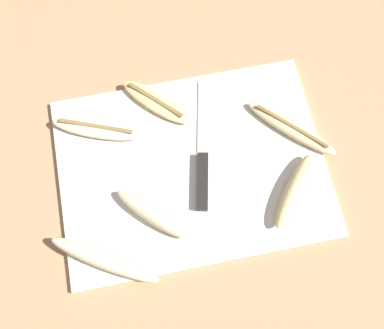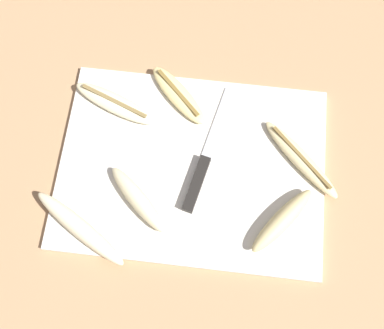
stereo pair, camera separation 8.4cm
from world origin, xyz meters
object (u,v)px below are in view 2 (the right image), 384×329
at_px(banana_cream_curved, 138,199).
at_px(banana_ripe_center, 301,159).
at_px(banana_spotted_left, 282,220).
at_px(banana_golden_short, 178,95).
at_px(banana_bright_far, 80,228).
at_px(banana_pale_long, 115,103).
at_px(knife, 201,171).

relative_size(banana_cream_curved, banana_ripe_center, 0.82).
relative_size(banana_spotted_left, banana_golden_short, 1.02).
height_order(banana_cream_curved, banana_bright_far, same).
bearing_deg(banana_pale_long, knife, -32.60).
xyz_separation_m(knife, banana_cream_curved, (-0.11, -0.07, 0.01)).
bearing_deg(knife, banana_ripe_center, 25.95).
bearing_deg(knife, banana_golden_short, 125.05).
xyz_separation_m(banana_pale_long, banana_bright_far, (-0.02, -0.25, 0.01)).
xyz_separation_m(knife, banana_spotted_left, (0.15, -0.08, 0.01)).
distance_m(banana_pale_long, banana_spotted_left, 0.39).
distance_m(knife, banana_golden_short, 0.16).
height_order(banana_cream_curved, banana_ripe_center, banana_cream_curved).
xyz_separation_m(banana_pale_long, banana_spotted_left, (0.34, -0.20, 0.01)).
bearing_deg(banana_cream_curved, banana_ripe_center, 21.35).
distance_m(knife, banana_pale_long, 0.22).
bearing_deg(banana_cream_curved, knife, 33.01).
height_order(knife, banana_ripe_center, banana_ripe_center).
distance_m(banana_cream_curved, banana_spotted_left, 0.26).
height_order(banana_pale_long, banana_cream_curved, banana_cream_curved).
bearing_deg(banana_ripe_center, banana_pale_long, 168.65).
bearing_deg(knife, banana_spotted_left, -14.70).
xyz_separation_m(banana_golden_short, banana_bright_far, (-0.14, -0.29, 0.01)).
xyz_separation_m(banana_cream_curved, banana_bright_far, (-0.09, -0.06, 0.00)).
bearing_deg(banana_spotted_left, banana_golden_short, 133.22).
relative_size(banana_ripe_center, banana_bright_far, 0.84).
distance_m(banana_pale_long, banana_ripe_center, 0.38).
distance_m(banana_spotted_left, banana_ripe_center, 0.13).
distance_m(banana_cream_curved, banana_ripe_center, 0.31).
relative_size(knife, banana_bright_far, 1.38).
bearing_deg(banana_cream_curved, banana_bright_far, -146.09).
relative_size(knife, banana_pale_long, 1.46).
bearing_deg(banana_ripe_center, banana_spotted_left, -103.81).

